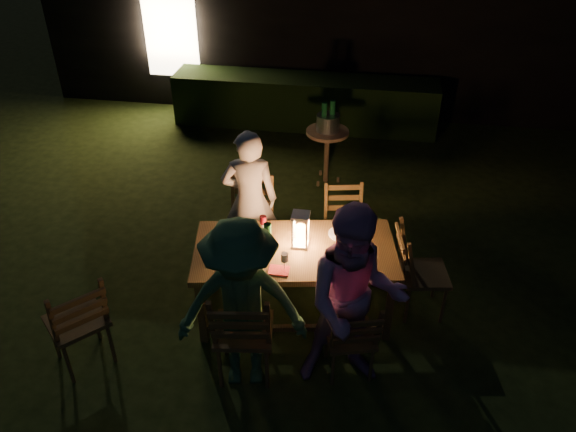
% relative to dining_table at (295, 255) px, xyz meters
% --- Properties ---
extents(dining_table, '(2.00, 1.24, 0.78)m').
position_rel_dining_table_xyz_m(dining_table, '(0.00, 0.00, 0.00)').
color(dining_table, '#493318').
rests_on(dining_table, ground).
extents(chair_near_left, '(0.55, 0.58, 1.09)m').
position_rel_dining_table_xyz_m(chair_near_left, '(-0.31, -0.84, -0.37)').
color(chair_near_left, '#493318').
rests_on(chair_near_left, ground).
extents(chair_near_right, '(0.51, 0.53, 0.91)m').
position_rel_dining_table_xyz_m(chair_near_right, '(0.58, -0.68, -0.43)').
color(chair_near_right, '#493318').
rests_on(chair_near_right, ground).
extents(chair_far_left, '(0.50, 0.53, 1.03)m').
position_rel_dining_table_xyz_m(chair_far_left, '(-0.58, 0.68, -0.39)').
color(chair_far_left, '#493318').
rests_on(chair_far_left, ground).
extents(chair_far_right, '(0.50, 0.52, 0.94)m').
position_rel_dining_table_xyz_m(chair_far_right, '(0.41, 0.85, -0.42)').
color(chair_far_right, '#493318').
rests_on(chair_far_right, ground).
extents(chair_end, '(0.55, 0.52, 1.01)m').
position_rel_dining_table_xyz_m(chair_end, '(1.21, 0.22, -0.40)').
color(chair_end, '#493318').
rests_on(chair_end, ground).
extents(chair_spare, '(0.69, 0.68, 1.05)m').
position_rel_dining_table_xyz_m(chair_spare, '(-1.75, -0.94, -0.38)').
color(chair_spare, '#493318').
rests_on(chair_spare, ground).
extents(person_house_side, '(0.64, 0.48, 1.59)m').
position_rel_dining_table_xyz_m(person_house_side, '(-0.59, 0.73, 0.09)').
color(person_house_side, beige).
rests_on(person_house_side, ground).
extents(person_opp_right, '(0.95, 0.80, 1.74)m').
position_rel_dining_table_xyz_m(person_opp_right, '(0.59, -0.73, 0.17)').
color(person_opp_right, '#AF78A8').
rests_on(person_opp_right, ground).
extents(person_opp_left, '(1.15, 0.78, 1.63)m').
position_rel_dining_table_xyz_m(person_opp_left, '(-0.30, -0.89, 0.12)').
color(person_opp_left, '#2C5933').
rests_on(person_opp_left, ground).
extents(lantern, '(0.16, 0.16, 0.35)m').
position_rel_dining_table_xyz_m(lantern, '(0.04, 0.06, 0.23)').
color(lantern, white).
rests_on(lantern, dining_table).
extents(plate_far_left, '(0.25, 0.25, 0.01)m').
position_rel_dining_table_xyz_m(plate_far_left, '(-0.58, 0.12, 0.08)').
color(plate_far_left, white).
rests_on(plate_far_left, dining_table).
extents(plate_near_left, '(0.25, 0.25, 0.01)m').
position_rel_dining_table_xyz_m(plate_near_left, '(-0.50, -0.31, 0.08)').
color(plate_near_left, white).
rests_on(plate_near_left, dining_table).
extents(plate_far_right, '(0.25, 0.25, 0.01)m').
position_rel_dining_table_xyz_m(plate_far_right, '(0.40, 0.30, 0.08)').
color(plate_far_right, white).
rests_on(plate_far_right, dining_table).
extents(plate_near_right, '(0.25, 0.25, 0.01)m').
position_rel_dining_table_xyz_m(plate_near_right, '(0.48, -0.14, 0.08)').
color(plate_near_right, white).
rests_on(plate_near_right, dining_table).
extents(wineglass_a, '(0.06, 0.06, 0.18)m').
position_rel_dining_table_xyz_m(wineglass_a, '(-0.34, 0.22, 0.16)').
color(wineglass_a, '#59070F').
rests_on(wineglass_a, dining_table).
extents(wineglass_b, '(0.06, 0.06, 0.18)m').
position_rel_dining_table_xyz_m(wineglass_b, '(-0.69, -0.25, 0.16)').
color(wineglass_b, '#59070F').
rests_on(wineglass_b, dining_table).
extents(wineglass_c, '(0.06, 0.06, 0.18)m').
position_rel_dining_table_xyz_m(wineglass_c, '(0.34, -0.22, 0.16)').
color(wineglass_c, '#59070F').
rests_on(wineglass_c, dining_table).
extents(wineglass_d, '(0.06, 0.06, 0.18)m').
position_rel_dining_table_xyz_m(wineglass_d, '(0.58, 0.29, 0.16)').
color(wineglass_d, '#59070F').
rests_on(wineglass_d, dining_table).
extents(wineglass_e, '(0.06, 0.06, 0.18)m').
position_rel_dining_table_xyz_m(wineglass_e, '(-0.05, -0.31, 0.16)').
color(wineglass_e, silver).
rests_on(wineglass_e, dining_table).
extents(bottle_table, '(0.07, 0.07, 0.28)m').
position_rel_dining_table_xyz_m(bottle_table, '(-0.25, -0.04, 0.22)').
color(bottle_table, '#0F471E').
rests_on(bottle_table, dining_table).
extents(napkin_left, '(0.18, 0.14, 0.01)m').
position_rel_dining_table_xyz_m(napkin_left, '(-0.09, -0.34, 0.08)').
color(napkin_left, red).
rests_on(napkin_left, dining_table).
extents(napkin_right, '(0.18, 0.14, 0.01)m').
position_rel_dining_table_xyz_m(napkin_right, '(0.59, -0.20, 0.08)').
color(napkin_right, red).
rests_on(napkin_right, dining_table).
extents(phone, '(0.14, 0.07, 0.01)m').
position_rel_dining_table_xyz_m(phone, '(-0.56, -0.40, 0.08)').
color(phone, black).
rests_on(phone, dining_table).
extents(side_table, '(0.56, 0.56, 0.76)m').
position_rel_dining_table_xyz_m(side_table, '(0.04, 2.61, -0.03)').
color(side_table, brown).
rests_on(side_table, ground).
extents(ice_bucket, '(0.30, 0.30, 0.22)m').
position_rel_dining_table_xyz_m(ice_bucket, '(0.04, 2.61, 0.17)').
color(ice_bucket, '#A5A8AD').
rests_on(ice_bucket, side_table).
extents(bottle_bucket_a, '(0.07, 0.07, 0.32)m').
position_rel_dining_table_xyz_m(bottle_bucket_a, '(-0.01, 2.57, 0.22)').
color(bottle_bucket_a, '#0F471E').
rests_on(bottle_bucket_a, side_table).
extents(bottle_bucket_b, '(0.07, 0.07, 0.32)m').
position_rel_dining_table_xyz_m(bottle_bucket_b, '(0.09, 2.65, 0.22)').
color(bottle_bucket_b, '#0F471E').
rests_on(bottle_bucket_b, side_table).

